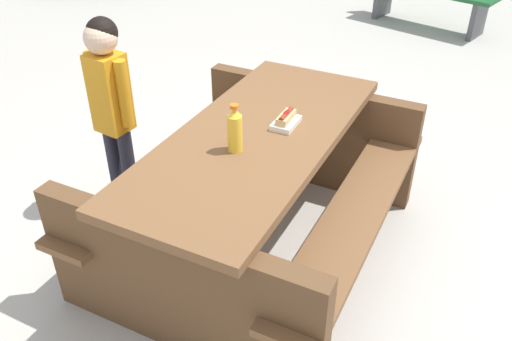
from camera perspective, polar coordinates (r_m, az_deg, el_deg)
ground_plane at (r=3.16m, az=0.00°, el=-7.95°), size 30.00×30.00×0.00m
picnic_table at (r=2.89m, az=0.00°, el=-1.33°), size 2.10×1.82×0.75m
soda_bottle at (r=2.53m, az=-2.28°, el=4.37°), size 0.07×0.07×0.24m
hotdog_tray at (r=2.79m, az=3.21°, el=5.36°), size 0.20×0.16×0.08m
child_in_coat at (r=3.19m, az=-15.29°, el=7.92°), size 0.20×0.30×1.22m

